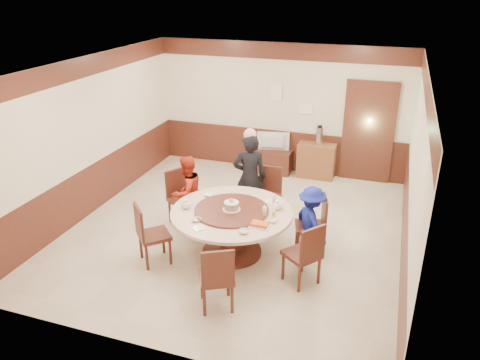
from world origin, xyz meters
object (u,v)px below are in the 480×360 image
(person_blue, at_px, (311,222))
(shrimp_platter, at_px, (260,225))
(birthday_cake, at_px, (231,206))
(banquet_table, at_px, (232,223))
(person_red, at_px, (187,192))
(television, at_px, (273,142))
(person_standing, at_px, (250,178))
(thermos, at_px, (319,136))
(tv_stand, at_px, (272,161))
(side_cabinet, at_px, (316,161))

(person_blue, xyz_separation_m, shrimp_platter, (-0.62, -0.69, 0.20))
(person_blue, bearing_deg, birthday_cake, 65.67)
(banquet_table, xyz_separation_m, person_red, (-1.03, 0.61, 0.11))
(banquet_table, relative_size, television, 2.63)
(person_standing, bearing_deg, thermos, -127.92)
(person_red, relative_size, tv_stand, 1.52)
(birthday_cake, distance_m, tv_stand, 3.56)
(person_standing, xyz_separation_m, television, (-0.19, 2.30, -0.10))
(banquet_table, distance_m, person_standing, 1.21)
(birthday_cake, bearing_deg, person_blue, 17.72)
(person_standing, distance_m, thermos, 2.47)
(banquet_table, relative_size, birthday_cake, 6.74)
(person_blue, relative_size, side_cabinet, 1.45)
(person_red, bearing_deg, shrimp_platter, 82.21)
(birthday_cake, height_order, side_cabinet, birthday_cake)
(banquet_table, xyz_separation_m, shrimp_platter, (0.55, -0.33, 0.24))
(banquet_table, relative_size, person_red, 1.45)
(thermos, bearing_deg, birthday_cake, -101.50)
(person_blue, distance_m, side_cabinet, 3.20)
(banquet_table, distance_m, side_cabinet, 3.58)
(banquet_table, relative_size, shrimp_platter, 6.24)
(person_blue, xyz_separation_m, thermos, (-0.45, 3.15, 0.36))
(thermos, bearing_deg, shrimp_platter, -92.59)
(person_red, relative_size, birthday_cake, 4.65)
(side_cabinet, bearing_deg, thermos, 0.00)
(tv_stand, distance_m, thermos, 1.22)
(banquet_table, xyz_separation_m, thermos, (0.72, 3.51, 0.41))
(side_cabinet, bearing_deg, shrimp_platter, -92.15)
(person_red, bearing_deg, side_cabinet, 172.33)
(television, distance_m, side_cabinet, 1.03)
(person_red, relative_size, person_blue, 1.12)
(birthday_cake, height_order, television, birthday_cake)
(side_cabinet, bearing_deg, person_standing, -108.41)
(person_red, bearing_deg, television, -171.63)
(person_blue, height_order, shrimp_platter, person_blue)
(banquet_table, relative_size, thermos, 4.93)
(banquet_table, bearing_deg, person_red, 149.48)
(shrimp_platter, height_order, tv_stand, shrimp_platter)
(person_standing, xyz_separation_m, tv_stand, (-0.19, 2.30, -0.56))
(tv_stand, bearing_deg, side_cabinet, 1.77)
(person_blue, bearing_deg, banquet_table, 64.86)
(tv_stand, xyz_separation_m, television, (0.00, 0.00, 0.46))
(person_standing, height_order, side_cabinet, person_standing)
(banquet_table, distance_m, person_red, 1.20)
(shrimp_platter, distance_m, television, 3.90)
(birthday_cake, bearing_deg, thermos, 78.50)
(television, bearing_deg, person_standing, 84.07)
(thermos, bearing_deg, tv_stand, -178.28)
(side_cabinet, bearing_deg, tv_stand, -178.23)
(person_blue, relative_size, tv_stand, 1.36)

